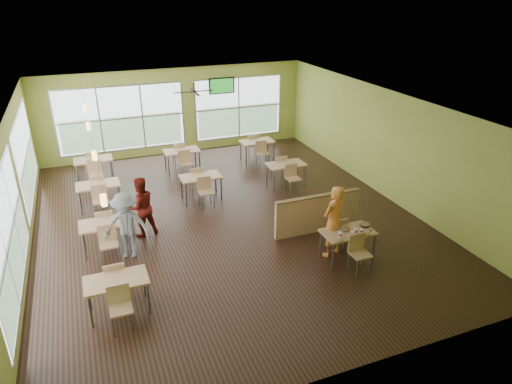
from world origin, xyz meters
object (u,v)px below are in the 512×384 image
half_wall_divider (318,213)px  food_basket (365,225)px  main_table (348,236)px  man_plaid (333,222)px

half_wall_divider → food_basket: bearing=-70.1°
main_table → half_wall_divider: half_wall_divider is taller
half_wall_divider → man_plaid: (-0.23, -1.15, 0.37)m
man_plaid → food_basket: (0.72, -0.22, -0.11)m
main_table → man_plaid: (-0.23, 0.30, 0.26)m
main_table → food_basket: 0.52m
main_table → half_wall_divider: 1.45m
main_table → half_wall_divider: (0.00, 1.45, -0.11)m
half_wall_divider → man_plaid: man_plaid is taller
man_plaid → food_basket: size_ratio=6.90×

